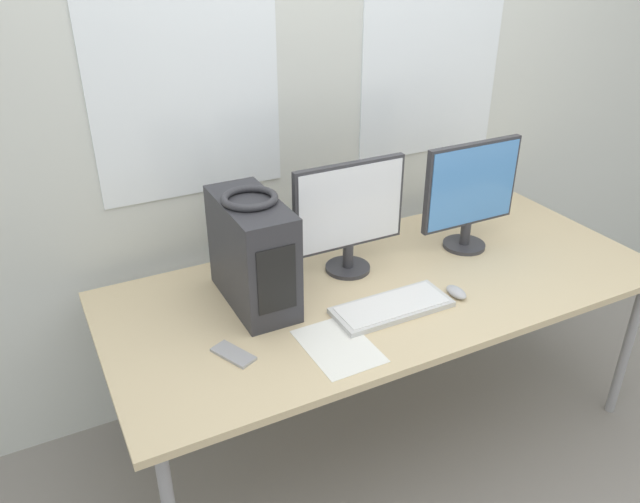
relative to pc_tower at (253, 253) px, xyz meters
The scene contains 10 objects.
wall_back 0.81m from the pc_tower, 43.92° to the left, with size 8.00×0.07×2.70m.
desk 0.56m from the pc_tower, 13.29° to the right, with size 2.12×0.93×0.73m.
pc_tower is the anchor object (origin of this frame).
headphones 0.21m from the pc_tower, 90.00° to the left, with size 0.19×0.19×0.02m.
monitor_main 0.41m from the pc_tower, ahead, with size 0.46×0.18×0.45m.
monitor_right_near 0.95m from the pc_tower, ahead, with size 0.44×0.18×0.46m.
keyboard 0.53m from the pc_tower, 34.50° to the right, with size 0.43×0.17×0.02m.
mouse 0.76m from the pc_tower, 24.83° to the right, with size 0.05×0.10×0.03m.
cell_phone 0.38m from the pc_tower, 124.12° to the right, with size 0.12×0.16×0.01m.
paper_sheet_left 0.45m from the pc_tower, 70.54° to the right, with size 0.21×0.30×0.00m.
Camera 1 is at (-1.16, -1.23, 1.96)m, focal length 35.00 mm.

